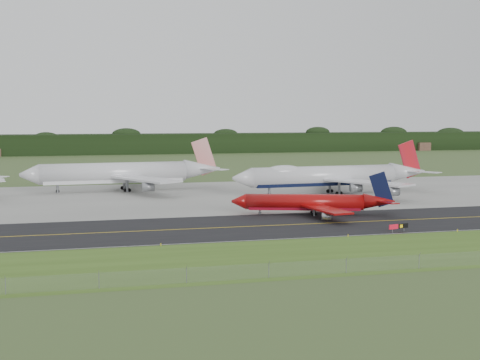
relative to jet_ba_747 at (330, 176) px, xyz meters
name	(u,v)px	position (x,y,z in m)	size (l,w,h in m)	color
ground	(284,222)	(-29.54, -46.50, -5.39)	(600.00, 600.00, 0.00)	#375025
grass_verge	(348,254)	(-29.54, -81.50, -5.39)	(400.00, 30.00, 0.01)	#3C5D1B
taxiway	(290,225)	(-29.54, -50.50, -5.38)	(400.00, 32.00, 0.02)	black
apron	(230,195)	(-29.54, 4.50, -5.38)	(400.00, 78.00, 0.01)	gray
taxiway_centreline	(290,225)	(-29.54, -50.50, -5.36)	(400.00, 0.40, 0.00)	yellow
taxiway_edge_line	(316,237)	(-29.54, -66.00, -5.36)	(400.00, 0.25, 0.00)	silver
perimeter_fence	(383,264)	(-29.54, -94.50, -4.29)	(320.00, 0.10, 320.00)	slate
horizon_treeline	(146,145)	(-29.54, 227.26, 0.08)	(700.00, 25.00, 12.00)	black
jet_ba_747	(330,176)	(0.00, 0.00, 0.00)	(63.01, 52.09, 15.84)	silver
jet_red_737	(313,203)	(-19.63, -38.12, -2.52)	(37.60, 29.88, 10.38)	#920A0A
jet_star_tail	(125,173)	(-58.73, 23.78, 0.07)	(62.06, 51.91, 16.38)	silver
taxiway_sign	(399,226)	(-11.31, -64.48, -4.24)	(4.79, 1.46, 1.64)	slate
edge_marker_left	(161,245)	(-59.53, -67.00, -5.14)	(0.16, 0.16, 0.50)	yellow
edge_marker_center	(348,236)	(-23.31, -67.00, -5.14)	(0.16, 0.16, 0.50)	yellow
edge_marker_right	(457,230)	(0.44, -67.00, -5.14)	(0.16, 0.16, 0.50)	yellow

